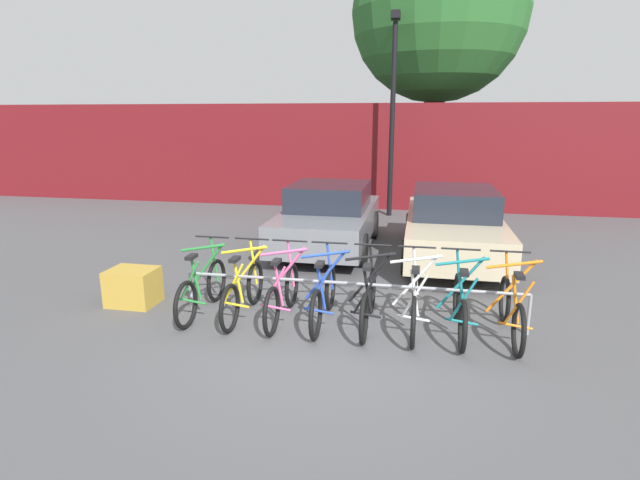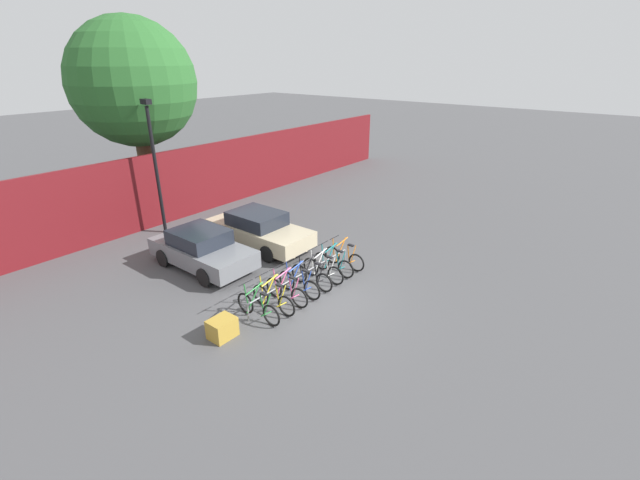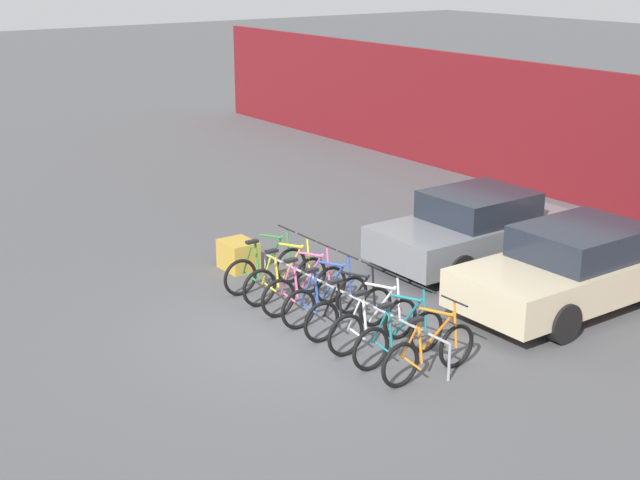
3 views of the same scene
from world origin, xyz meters
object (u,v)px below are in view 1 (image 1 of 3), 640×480
bike_rack (349,287)px  car_beige (453,224)px  tree_behind_hoarding (439,14)px  bicycle_orange (511,310)px  bicycle_black (368,300)px  bicycle_green (202,289)px  bicycle_white (414,303)px  bicycle_teal (460,307)px  cargo_crate (133,287)px  bicycle_blue (324,297)px  bicycle_yellow (243,291)px  lamp_post (393,105)px  car_grey (329,217)px  bicycle_pink (282,294)px

bike_rack → car_beige: 3.95m
car_beige → tree_behind_hoarding: size_ratio=0.51×
bicycle_orange → bicycle_black: bearing=-176.6°
bicycle_green → bicycle_black: (2.40, 0.00, 0.00)m
bicycle_white → bicycle_orange: (1.23, 0.00, 0.00)m
bicycle_black → bicycle_teal: bearing=-2.9°
bicycle_white → bicycle_teal: (0.59, 0.00, 0.00)m
cargo_crate → bicycle_blue: bearing=-2.7°
bicycle_blue → tree_behind_hoarding: tree_behind_hoarding is taller
bike_rack → bicycle_green: (-2.12, -0.15, -0.12)m
bicycle_green → car_beige: bearing=42.1°
bicycle_yellow → lamp_post: bearing=79.4°
bicycle_green → cargo_crate: 1.20m
bicycle_yellow → bicycle_blue: bearing=0.5°
bicycle_green → bicycle_teal: 3.60m
cargo_crate → car_beige: bearing=36.4°
car_grey → bicycle_green: bearing=-105.9°
bicycle_yellow → cargo_crate: bicycle_yellow is taller
bicycle_blue → tree_behind_hoarding: (1.58, 10.77, 5.50)m
bicycle_white → cargo_crate: bearing=-178.8°
bicycle_black → bicycle_white: bearing=-2.9°
tree_behind_hoarding → bicycle_yellow: bearing=-104.3°
bicycle_blue → car_grey: size_ratio=0.42×
bicycle_orange → car_beige: bearing=101.4°
bicycle_green → bicycle_pink: bearing=-3.3°
bicycle_yellow → bicycle_teal: bearing=0.5°
bicycle_black → tree_behind_hoarding: tree_behind_hoarding is taller
bicycle_green → lamp_post: (2.19, 7.97, 2.71)m
bike_rack → car_beige: car_beige is taller
bicycle_black → bicycle_orange: (1.83, 0.00, 0.00)m
bicycle_black → car_grey: bearing=104.8°
bicycle_white → lamp_post: (-0.82, 7.97, 2.71)m
lamp_post → tree_behind_hoarding: (1.17, 2.80, 2.79)m
bike_rack → bicycle_blue: (-0.33, -0.15, -0.12)m
bike_rack → lamp_post: bearing=89.5°
bicycle_green → bicycle_black: bearing=-3.3°
bicycle_black → lamp_post: 8.42m
bike_rack → cargo_crate: bearing=-179.9°
bicycle_green → lamp_post: size_ratio=0.31×
bicycle_black → car_beige: size_ratio=0.39×
bicycle_white → bicycle_orange: bearing=3.1°
bicycle_orange → car_grey: size_ratio=0.42×
bicycle_green → bicycle_pink: 1.20m
bicycle_green → car_grey: 4.15m
bike_rack → bicycle_pink: bicycle_pink is taller
bicycle_blue → bicycle_orange: (2.45, 0.00, 0.00)m
car_grey → car_beige: bearing=-4.9°
bicycle_black → cargo_crate: 3.60m
bicycle_teal → car_grey: size_ratio=0.42×
bicycle_green → bicycle_orange: 4.24m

